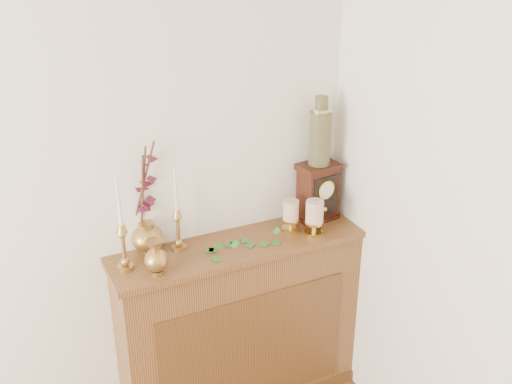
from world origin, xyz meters
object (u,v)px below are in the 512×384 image
bud_vase (156,258)px  mantel_clock (318,192)px  ceramic_vase (320,134)px  candlestick_left (123,240)px  candlestick_center (178,223)px  ginger_jar (146,200)px

bud_vase → mantel_clock: bearing=10.0°
mantel_clock → ceramic_vase: 0.30m
candlestick_left → candlestick_center: 0.27m
candlestick_left → ginger_jar: (0.15, 0.14, 0.10)m
ginger_jar → candlestick_center: bearing=-33.0°
bud_vase → ginger_jar: (0.04, 0.24, 0.16)m
candlestick_center → ceramic_vase: size_ratio=1.21×
candlestick_left → ginger_jar: 0.23m
candlestick_left → ginger_jar: bearing=43.1°
ceramic_vase → bud_vase: bearing=-169.8°
candlestick_left → ceramic_vase: size_ratio=1.29×
bud_vase → mantel_clock: size_ratio=0.55×
candlestick_center → mantel_clock: (0.73, -0.01, 0.01)m
mantel_clock → ceramic_vase: size_ratio=0.88×
candlestick_left → ceramic_vase: 1.04m
candlestick_center → ginger_jar: bearing=147.0°
ceramic_vase → mantel_clock: bearing=-82.7°
candlestick_left → bud_vase: (0.11, -0.10, -0.06)m
candlestick_left → candlestick_center: candlestick_left is taller
candlestick_center → mantel_clock: 0.73m
candlestick_left → candlestick_center: size_ratio=1.07×
candlestick_left → ginger_jar: size_ratio=0.81×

